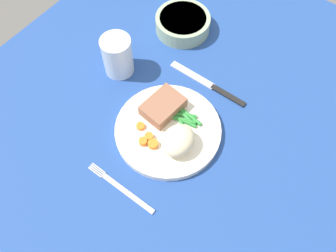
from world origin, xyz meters
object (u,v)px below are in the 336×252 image
at_px(knife, 209,85).
at_px(salad_bowl, 183,23).
at_px(dinner_plate, 168,130).
at_px(water_glass, 118,58).
at_px(fork, 121,188).
at_px(meat_portion, 163,107).

bearing_deg(knife, salad_bowl, 51.64).
relative_size(dinner_plate, water_glass, 2.36).
bearing_deg(water_glass, fork, -139.09).
relative_size(fork, knife, 0.81).
height_order(meat_portion, fork, meat_portion).
distance_m(knife, salad_bowl, 0.19).
xyz_separation_m(meat_portion, salad_bowl, (0.24, 0.12, -0.01)).
height_order(fork, water_glass, water_glass).
relative_size(knife, salad_bowl, 1.47).
xyz_separation_m(dinner_plate, fork, (-0.16, -0.00, -0.01)).
bearing_deg(fork, meat_portion, 13.70).
relative_size(meat_portion, water_glass, 0.92).
bearing_deg(fork, salad_bowl, 22.10).
relative_size(water_glass, salad_bowl, 0.70).
height_order(fork, knife, knife).
height_order(dinner_plate, fork, dinner_plate).
bearing_deg(salad_bowl, fork, -160.17).
distance_m(meat_portion, salad_bowl, 0.26).
bearing_deg(meat_portion, salad_bowl, 26.09).
height_order(knife, water_glass, water_glass).
relative_size(meat_portion, salad_bowl, 0.64).
bearing_deg(knife, fork, 176.64).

